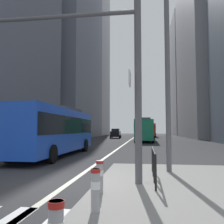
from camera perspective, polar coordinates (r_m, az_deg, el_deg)
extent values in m
plane|color=#303033|center=(27.98, 2.61, -7.77)|extent=(160.00, 160.00, 0.00)
cube|color=beige|center=(37.93, 3.99, -6.79)|extent=(0.20, 80.00, 0.01)
cube|color=slate|center=(59.10, -11.17, 13.50)|extent=(13.30, 25.73, 39.16)
cube|color=#9E9EA3|center=(83.11, -5.53, 12.21)|extent=(11.96, 16.93, 50.21)
cube|color=#9E9EA3|center=(60.42, 22.01, 15.43)|extent=(11.55, 25.26, 43.37)
cube|color=#9E9EA3|center=(82.11, 17.96, 7.92)|extent=(11.40, 17.12, 37.21)
cube|color=blue|center=(17.02, -13.18, -4.22)|extent=(2.51, 11.15, 2.75)
cube|color=black|center=(17.02, -13.16, -3.06)|extent=(2.55, 10.93, 1.10)
cube|color=#4C4C51|center=(18.65, -11.27, 0.46)|extent=(1.75, 4.01, 0.30)
cylinder|color=black|center=(13.32, -13.93, -9.55)|extent=(0.30, 1.00, 1.00)
cylinder|color=black|center=(14.37, -22.96, -8.94)|extent=(0.30, 1.00, 1.00)
cylinder|color=black|center=(20.11, -6.34, -7.76)|extent=(0.30, 1.00, 1.00)
cylinder|color=black|center=(20.82, -12.82, -7.56)|extent=(0.30, 1.00, 1.00)
cube|color=#198456|center=(36.82, 7.63, -4.17)|extent=(2.63, 11.77, 2.75)
cube|color=black|center=(36.82, 7.62, -3.63)|extent=(2.67, 11.53, 1.10)
cube|color=#4C4C51|center=(35.09, 7.56, -1.68)|extent=(1.80, 4.25, 0.30)
cylinder|color=black|center=(40.63, 6.02, -5.90)|extent=(0.31, 1.00, 1.00)
cylinder|color=black|center=(40.60, 9.43, -5.87)|extent=(0.31, 1.00, 1.00)
cylinder|color=black|center=(33.13, 5.46, -6.32)|extent=(0.31, 1.00, 1.00)
cylinder|color=black|center=(33.09, 9.64, -6.28)|extent=(0.31, 1.00, 1.00)
cube|color=red|center=(59.29, 8.89, -4.11)|extent=(2.70, 10.62, 2.75)
cube|color=black|center=(59.29, 8.88, -3.78)|extent=(2.74, 10.41, 1.10)
cube|color=#4C4C51|center=(57.72, 8.87, -2.60)|extent=(1.82, 3.84, 0.30)
cylinder|color=black|center=(62.70, 7.80, -5.24)|extent=(0.32, 1.01, 1.00)
cylinder|color=black|center=(62.70, 10.01, -5.22)|extent=(0.32, 1.01, 1.00)
cylinder|color=black|center=(55.94, 7.66, -5.38)|extent=(0.32, 1.01, 1.00)
cylinder|color=black|center=(55.93, 10.13, -5.36)|extent=(0.32, 1.01, 1.00)
cube|color=black|center=(49.59, 0.87, -5.16)|extent=(1.91, 4.61, 1.10)
cube|color=black|center=(49.73, 0.88, -4.23)|extent=(1.57, 2.51, 0.52)
cylinder|color=black|center=(47.98, 1.78, -5.85)|extent=(0.24, 0.65, 0.64)
cylinder|color=black|center=(48.15, -0.39, -5.85)|extent=(0.24, 0.65, 0.64)
cylinder|color=black|center=(51.07, 2.05, -5.75)|extent=(0.24, 0.65, 0.64)
cylinder|color=black|center=(51.24, 0.01, -5.74)|extent=(0.24, 0.65, 0.64)
cube|color=maroon|center=(46.10, 8.57, -5.20)|extent=(1.91, 4.47, 1.10)
cube|color=black|center=(45.94, 8.56, -4.19)|extent=(1.56, 2.43, 0.52)
cylinder|color=black|center=(47.59, 7.40, -5.84)|extent=(0.24, 0.65, 0.64)
cylinder|color=black|center=(47.66, 9.60, -5.81)|extent=(0.24, 0.65, 0.64)
cylinder|color=black|center=(44.59, 7.48, -5.95)|extent=(0.24, 0.65, 0.64)
cylinder|color=black|center=(44.66, 9.83, -5.93)|extent=(0.24, 0.65, 0.64)
cube|color=gold|center=(47.78, 8.60, -5.16)|extent=(1.96, 4.56, 1.10)
cube|color=black|center=(47.62, 8.60, -4.19)|extent=(1.59, 2.48, 0.52)
cylinder|color=black|center=(49.28, 7.45, -5.77)|extent=(0.25, 0.65, 0.64)
cylinder|color=black|center=(49.37, 9.57, -5.75)|extent=(0.25, 0.65, 0.64)
cylinder|color=black|center=(46.23, 7.57, -5.89)|extent=(0.25, 0.65, 0.64)
cylinder|color=black|center=(46.33, 9.84, -5.86)|extent=(0.25, 0.65, 0.64)
cylinder|color=#515156|center=(7.68, 6.13, 6.10)|extent=(0.22, 0.22, 6.00)
cylinder|color=#515156|center=(9.14, -16.62, 20.35)|extent=(6.59, 0.14, 0.14)
cube|color=white|center=(7.55, 4.17, 7.81)|extent=(0.04, 0.60, 0.44)
cylinder|color=#56565B|center=(10.14, 12.89, 9.44)|extent=(0.20, 0.20, 8.00)
cylinder|color=#B21E19|center=(3.12, -12.96, -20.33)|extent=(0.20, 0.20, 0.08)
cylinder|color=#99999E|center=(5.12, -3.89, -17.84)|extent=(0.18, 0.18, 0.85)
cylinder|color=white|center=(5.10, -3.89, -16.72)|extent=(0.19, 0.19, 0.15)
cylinder|color=#B21E19|center=(5.05, -3.87, -13.58)|extent=(0.20, 0.20, 0.08)
cylinder|color=#99999E|center=(6.55, -2.89, -14.90)|extent=(0.18, 0.18, 0.83)
cylinder|color=white|center=(6.54, -2.89, -14.05)|extent=(0.19, 0.19, 0.15)
cylinder|color=#B21E19|center=(6.50, -2.88, -11.65)|extent=(0.20, 0.20, 0.08)
cylinder|color=black|center=(6.83, 10.20, -13.89)|extent=(0.06, 0.06, 0.95)
cylinder|color=black|center=(7.83, 9.88, -12.63)|extent=(0.06, 0.06, 0.95)
cylinder|color=black|center=(8.83, 9.64, -11.65)|extent=(0.06, 0.06, 0.95)
cylinder|color=black|center=(9.84, 9.45, -10.87)|extent=(0.06, 0.06, 0.95)
cylinder|color=black|center=(8.28, 9.72, -8.85)|extent=(0.06, 3.04, 0.06)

